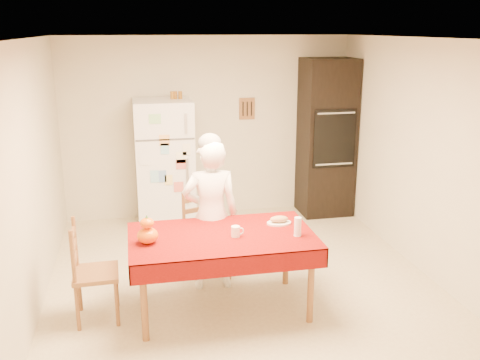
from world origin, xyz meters
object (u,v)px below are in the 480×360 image
object	(u,v)px
refrigerator	(165,164)
oven_cabinet	(326,138)
wine_glass	(298,227)
coffee_mug	(236,232)
pumpkin_lower	(148,236)
dining_table	(222,242)
chair_far	(204,231)
chair_left	(88,268)
bread_plate	(279,223)
seated_woman	(211,215)

from	to	relation	value
refrigerator	oven_cabinet	xyz separation A→B (m)	(2.28, 0.05, 0.25)
oven_cabinet	wine_glass	bearing A→B (deg)	-115.49
coffee_mug	wine_glass	size ratio (longest dim) A/B	0.57
refrigerator	pumpkin_lower	distance (m)	2.50
dining_table	chair_far	bearing A→B (deg)	94.65
refrigerator	chair_left	world-z (taller)	refrigerator
wine_glass	oven_cabinet	bearing A→B (deg)	64.51
wine_glass	bread_plate	world-z (taller)	wine_glass
seated_woman	coffee_mug	size ratio (longest dim) A/B	15.60
coffee_mug	bread_plate	size ratio (longest dim) A/B	0.42
bread_plate	pumpkin_lower	bearing A→B (deg)	-169.92
refrigerator	coffee_mug	distance (m)	2.54
oven_cabinet	refrigerator	bearing A→B (deg)	-178.82
seated_woman	wine_glass	distance (m)	0.96
dining_table	chair_far	size ratio (longest dim) A/B	1.79
oven_cabinet	wine_glass	size ratio (longest dim) A/B	12.50
refrigerator	bread_plate	bearing A→B (deg)	-67.34
dining_table	bread_plate	world-z (taller)	bread_plate
pumpkin_lower	chair_left	bearing A→B (deg)	166.32
wine_glass	seated_woman	bearing A→B (deg)	136.98
wine_glass	chair_far	bearing A→B (deg)	128.27
coffee_mug	oven_cabinet	bearing A→B (deg)	54.45
coffee_mug	bread_plate	xyz separation A→B (m)	(0.48, 0.24, -0.04)
oven_cabinet	chair_far	distance (m)	2.68
refrigerator	bread_plate	world-z (taller)	refrigerator
refrigerator	chair_far	distance (m)	1.71
refrigerator	chair_far	size ratio (longest dim) A/B	1.79
dining_table	wine_glass	xyz separation A→B (m)	(0.67, -0.16, 0.16)
bread_plate	refrigerator	bearing A→B (deg)	112.66
oven_cabinet	bread_plate	world-z (taller)	oven_cabinet
refrigerator	oven_cabinet	world-z (taller)	oven_cabinet
refrigerator	bread_plate	distance (m)	2.45
oven_cabinet	chair_left	world-z (taller)	oven_cabinet
pumpkin_lower	chair_far	bearing A→B (deg)	53.72
chair_far	chair_left	bearing A→B (deg)	-167.31
chair_far	chair_left	world-z (taller)	same
pumpkin_lower	wine_glass	size ratio (longest dim) A/B	1.07
coffee_mug	dining_table	bearing A→B (deg)	148.30
chair_far	chair_left	distance (m)	1.35
refrigerator	seated_woman	world-z (taller)	refrigerator
oven_cabinet	dining_table	world-z (taller)	oven_cabinet
chair_far	dining_table	bearing A→B (deg)	-103.98
oven_cabinet	coffee_mug	distance (m)	3.14
wine_glass	pumpkin_lower	bearing A→B (deg)	175.66
oven_cabinet	chair_far	size ratio (longest dim) A/B	2.32
coffee_mug	pumpkin_lower	xyz separation A→B (m)	(-0.79, 0.01, 0.02)
pumpkin_lower	coffee_mug	bearing A→B (deg)	-0.85
seated_woman	chair_left	bearing A→B (deg)	21.26
chair_left	seated_woman	size ratio (longest dim) A/B	0.61
chair_left	bread_plate	bearing A→B (deg)	-88.68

